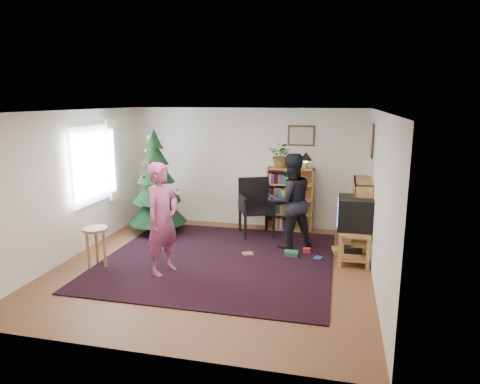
% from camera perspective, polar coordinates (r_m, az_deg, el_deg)
% --- Properties ---
extents(floor, '(5.00, 5.00, 0.00)m').
position_cam_1_polar(floor, '(7.09, -3.59, -9.91)').
color(floor, brown).
rests_on(floor, ground).
extents(ceiling, '(5.00, 5.00, 0.00)m').
position_cam_1_polar(ceiling, '(6.57, -3.88, 10.72)').
color(ceiling, white).
rests_on(ceiling, wall_back).
extents(wall_back, '(5.00, 0.02, 2.50)m').
position_cam_1_polar(wall_back, '(9.10, 0.83, 3.27)').
color(wall_back, silver).
rests_on(wall_back, floor).
extents(wall_front, '(5.00, 0.02, 2.50)m').
position_cam_1_polar(wall_front, '(4.47, -13.08, -6.65)').
color(wall_front, silver).
rests_on(wall_front, floor).
extents(wall_left, '(0.02, 5.00, 2.50)m').
position_cam_1_polar(wall_left, '(7.81, -21.58, 0.89)').
color(wall_left, silver).
rests_on(wall_left, floor).
extents(wall_right, '(0.02, 5.00, 2.50)m').
position_cam_1_polar(wall_right, '(6.47, 18.00, -1.07)').
color(wall_right, silver).
rests_on(wall_right, floor).
extents(rug, '(3.80, 3.60, 0.02)m').
position_cam_1_polar(rug, '(7.35, -2.91, -8.99)').
color(rug, black).
rests_on(rug, floor).
extents(window_pane, '(0.04, 1.20, 1.40)m').
position_cam_1_polar(window_pane, '(8.24, -19.20, 3.40)').
color(window_pane, silver).
rests_on(window_pane, wall_left).
extents(curtain, '(0.06, 0.35, 1.60)m').
position_cam_1_polar(curtain, '(8.82, -16.57, 4.11)').
color(curtain, white).
rests_on(curtain, wall_left).
extents(picture_back, '(0.55, 0.03, 0.42)m').
position_cam_1_polar(picture_back, '(8.82, 8.19, 7.44)').
color(picture_back, '#4C3319').
rests_on(picture_back, wall_back).
extents(picture_right, '(0.03, 0.50, 0.60)m').
position_cam_1_polar(picture_right, '(8.08, 17.17, 6.59)').
color(picture_right, '#4C3319').
rests_on(picture_right, wall_right).
extents(christmas_tree, '(1.17, 1.17, 2.11)m').
position_cam_1_polar(christmas_tree, '(8.76, -11.07, 0.23)').
color(christmas_tree, '#3F2816').
rests_on(christmas_tree, rug).
extents(bookshelf_back, '(0.95, 0.30, 1.30)m').
position_cam_1_polar(bookshelf_back, '(8.90, 6.67, -0.85)').
color(bookshelf_back, '#A6803B').
rests_on(bookshelf_back, floor).
extents(bookshelf_right, '(0.30, 0.95, 1.30)m').
position_cam_1_polar(bookshelf_right, '(7.87, 15.81, -3.01)').
color(bookshelf_right, '#A6803B').
rests_on(bookshelf_right, floor).
extents(tv_stand, '(0.50, 0.90, 0.55)m').
position_cam_1_polar(tv_stand, '(7.52, 14.88, -6.35)').
color(tv_stand, '#A6803B').
rests_on(tv_stand, floor).
extents(crt_tv, '(0.57, 0.61, 0.53)m').
position_cam_1_polar(crt_tv, '(7.38, 15.07, -2.73)').
color(crt_tv, black).
rests_on(crt_tv, tv_stand).
extents(armchair, '(0.82, 0.84, 1.13)m').
position_cam_1_polar(armchair, '(8.59, 2.36, -1.59)').
color(armchair, black).
rests_on(armchair, rug).
extents(stool, '(0.40, 0.40, 0.67)m').
position_cam_1_polar(stool, '(7.26, -18.70, -5.68)').
color(stool, '#A6803B').
rests_on(stool, floor).
extents(person_standing, '(0.61, 0.74, 1.75)m').
position_cam_1_polar(person_standing, '(6.68, -10.30, -3.56)').
color(person_standing, '#AC4571').
rests_on(person_standing, rug).
extents(person_by_chair, '(1.06, 0.99, 1.74)m').
position_cam_1_polar(person_by_chair, '(7.76, 6.75, -1.25)').
color(person_by_chair, black).
rests_on(person_by_chair, rug).
extents(potted_plant, '(0.57, 0.53, 0.52)m').
position_cam_1_polar(potted_plant, '(8.77, 5.51, 4.92)').
color(potted_plant, gray).
rests_on(potted_plant, bookshelf_back).
extents(table_lamp, '(0.25, 0.25, 0.34)m').
position_cam_1_polar(table_lamp, '(8.72, 8.77, 4.58)').
color(table_lamp, '#A57F33').
rests_on(table_lamp, bookshelf_back).
extents(floor_clutter, '(1.76, 0.70, 0.08)m').
position_cam_1_polar(floor_clutter, '(7.63, 8.08, -8.06)').
color(floor_clutter, '#A51E19').
rests_on(floor_clutter, rug).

